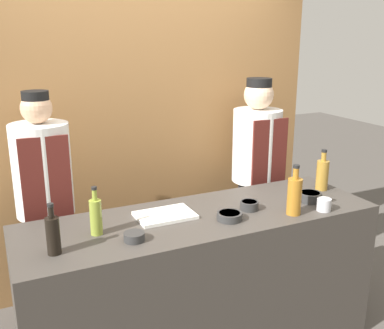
% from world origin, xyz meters
% --- Properties ---
extents(cabinet_wall, '(2.94, 0.18, 2.40)m').
position_xyz_m(cabinet_wall, '(0.00, 1.13, 1.20)').
color(cabinet_wall, olive).
rests_on(cabinet_wall, ground_plane).
extents(counter, '(2.17, 0.68, 0.94)m').
position_xyz_m(counter, '(0.00, 0.00, 0.47)').
color(counter, '#3D3833').
rests_on(counter, ground_plane).
extents(sauce_bowl_red, '(0.11, 0.11, 0.04)m').
position_xyz_m(sauce_bowl_red, '(-0.47, -0.16, 0.97)').
color(sauce_bowl_red, '#2D2D2D').
rests_on(sauce_bowl_red, counter).
extents(sauce_bowl_brown, '(0.11, 0.11, 0.05)m').
position_xyz_m(sauce_bowl_brown, '(0.30, -0.04, 0.97)').
color(sauce_bowl_brown, '#2D2D2D').
rests_on(sauce_bowl_brown, counter).
extents(sauce_bowl_green, '(0.15, 0.15, 0.06)m').
position_xyz_m(sauce_bowl_green, '(0.74, -0.09, 0.98)').
color(sauce_bowl_green, '#2D2D2D').
rests_on(sauce_bowl_green, counter).
extents(sauce_bowl_white, '(0.15, 0.15, 0.04)m').
position_xyz_m(sauce_bowl_white, '(0.12, -0.13, 0.97)').
color(sauce_bowl_white, '#2D2D2D').
rests_on(sauce_bowl_white, counter).
extents(cutting_board, '(0.34, 0.23, 0.02)m').
position_xyz_m(cutting_board, '(-0.21, 0.07, 0.95)').
color(cutting_board, white).
rests_on(cutting_board, counter).
extents(bottle_amber, '(0.09, 0.09, 0.31)m').
position_xyz_m(bottle_amber, '(0.51, -0.22, 1.06)').
color(bottle_amber, '#9E661E').
rests_on(bottle_amber, counter).
extents(bottle_oil, '(0.07, 0.07, 0.27)m').
position_xyz_m(bottle_oil, '(-0.63, 0.01, 1.05)').
color(bottle_oil, olive).
rests_on(bottle_oil, counter).
extents(bottle_soy, '(0.07, 0.07, 0.26)m').
position_xyz_m(bottle_soy, '(-0.87, -0.13, 1.05)').
color(bottle_soy, black).
rests_on(bottle_soy, counter).
extents(bottle_vinegar, '(0.08, 0.08, 0.29)m').
position_xyz_m(bottle_vinegar, '(0.96, 0.06, 1.06)').
color(bottle_vinegar, olive).
rests_on(bottle_vinegar, counter).
extents(cup_steel, '(0.09, 0.09, 0.08)m').
position_xyz_m(cup_steel, '(0.71, -0.25, 0.98)').
color(cup_steel, '#B7B7BC').
rests_on(cup_steel, counter).
extents(chef_left, '(0.37, 0.37, 1.65)m').
position_xyz_m(chef_left, '(-0.81, 0.66, 0.89)').
color(chef_left, '#28282D').
rests_on(chef_left, ground_plane).
extents(chef_right, '(0.38, 0.38, 1.67)m').
position_xyz_m(chef_right, '(0.81, 0.66, 0.90)').
color(chef_right, '#28282D').
rests_on(chef_right, ground_plane).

